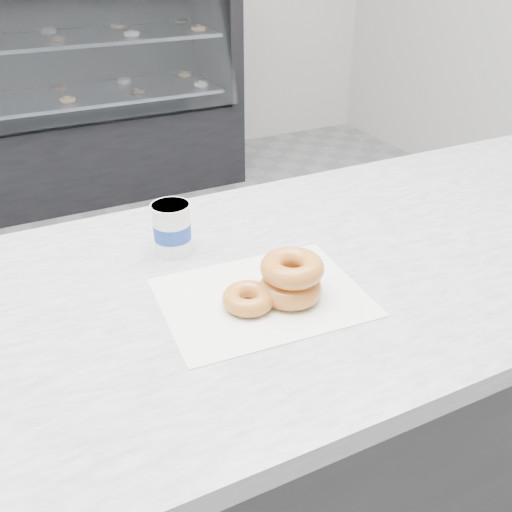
{
  "coord_description": "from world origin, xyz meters",
  "views": [
    {
      "loc": [
        -0.27,
        -1.38,
        1.45
      ],
      "look_at": [
        0.11,
        -0.6,
        0.95
      ],
      "focal_mm": 40.0,
      "sensor_mm": 36.0,
      "label": 1
    }
  ],
  "objects_px": {
    "donut_stack": "(291,278)",
    "coffee_cup": "(172,228)",
    "display_case": "(30,116)",
    "counter": "(208,468)",
    "donut_single": "(248,298)"
  },
  "relations": [
    {
      "from": "donut_single",
      "to": "donut_stack",
      "type": "bearing_deg",
      "value": -5.29
    },
    {
      "from": "coffee_cup",
      "to": "donut_stack",
      "type": "bearing_deg",
      "value": -69.11
    },
    {
      "from": "counter",
      "to": "donut_single",
      "type": "relative_size",
      "value": 34.59
    },
    {
      "from": "coffee_cup",
      "to": "counter",
      "type": "bearing_deg",
      "value": -101.42
    },
    {
      "from": "display_case",
      "to": "coffee_cup",
      "type": "distance_m",
      "value": 2.61
    },
    {
      "from": "donut_stack",
      "to": "coffee_cup",
      "type": "distance_m",
      "value": 0.27
    },
    {
      "from": "display_case",
      "to": "coffee_cup",
      "type": "relative_size",
      "value": 23.61
    },
    {
      "from": "donut_single",
      "to": "coffee_cup",
      "type": "bearing_deg",
      "value": 102.22
    },
    {
      "from": "counter",
      "to": "donut_single",
      "type": "height_order",
      "value": "donut_single"
    },
    {
      "from": "donut_single",
      "to": "coffee_cup",
      "type": "xyz_separation_m",
      "value": [
        -0.05,
        0.23,
        0.03
      ]
    },
    {
      "from": "display_case",
      "to": "donut_single",
      "type": "relative_size",
      "value": 27.13
    },
    {
      "from": "display_case",
      "to": "donut_single",
      "type": "distance_m",
      "value": 2.83
    },
    {
      "from": "display_case",
      "to": "donut_stack",
      "type": "height_order",
      "value": "display_case"
    },
    {
      "from": "counter",
      "to": "display_case",
      "type": "distance_m",
      "value": 2.72
    },
    {
      "from": "display_case",
      "to": "donut_single",
      "type": "xyz_separation_m",
      "value": [
        0.06,
        -2.8,
        0.43
      ]
    }
  ]
}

